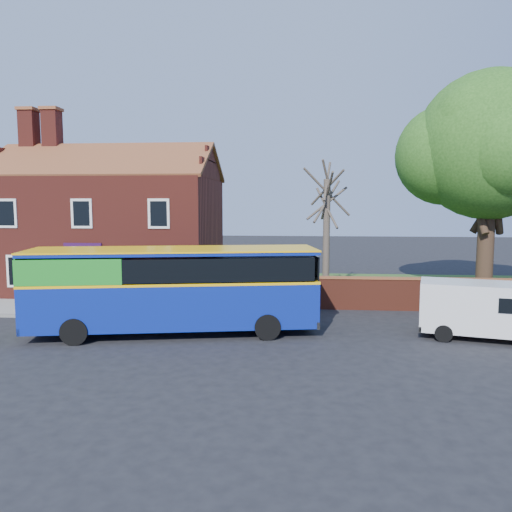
{
  "coord_description": "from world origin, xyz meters",
  "views": [
    {
      "loc": [
        4.0,
        -17.05,
        5.16
      ],
      "look_at": [
        2.11,
        5.0,
        2.78
      ],
      "focal_mm": 35.0,
      "sensor_mm": 36.0,
      "label": 1
    }
  ],
  "objects": [
    {
      "name": "ground",
      "position": [
        0.0,
        0.0,
        0.0
      ],
      "size": [
        120.0,
        120.0,
        0.0
      ],
      "primitive_type": "plane",
      "color": "black",
      "rests_on": "ground"
    },
    {
      "name": "pavement",
      "position": [
        -7.0,
        5.75,
        0.06
      ],
      "size": [
        18.0,
        3.5,
        0.12
      ],
      "primitive_type": "cube",
      "color": "gray",
      "rests_on": "ground"
    },
    {
      "name": "kerb",
      "position": [
        -7.0,
        4.0,
        0.07
      ],
      "size": [
        18.0,
        0.15,
        0.14
      ],
      "primitive_type": "cube",
      "color": "slate",
      "rests_on": "ground"
    },
    {
      "name": "grass_strip",
      "position": [
        13.0,
        13.0,
        0.02
      ],
      "size": [
        26.0,
        12.0,
        0.04
      ],
      "primitive_type": "cube",
      "color": "#426B28",
      "rests_on": "ground"
    },
    {
      "name": "shop_building",
      "position": [
        -7.02,
        11.5,
        3.41
      ],
      "size": [
        12.3,
        8.13,
        10.5
      ],
      "color": "maroon",
      "rests_on": "ground"
    },
    {
      "name": "boundary_wall",
      "position": [
        13.0,
        7.0,
        0.81
      ],
      "size": [
        22.0,
        0.38,
        1.6
      ],
      "color": "maroon",
      "rests_on": "ground"
    },
    {
      "name": "bus",
      "position": [
        -1.21,
        1.85,
        1.91
      ],
      "size": [
        11.4,
        4.75,
        3.37
      ],
      "rotation": [
        0.0,
        0.0,
        0.18
      ],
      "color": "navy",
      "rests_on": "ground"
    },
    {
      "name": "van_near",
      "position": [
        11.16,
        2.06,
        1.2
      ],
      "size": [
        5.22,
        3.11,
        2.15
      ],
      "rotation": [
        0.0,
        0.0,
        -0.25
      ],
      "color": "silver",
      "rests_on": "ground"
    },
    {
      "name": "large_tree",
      "position": [
        14.14,
        10.89,
        7.9
      ],
      "size": [
        9.9,
        7.83,
        12.07
      ],
      "color": "black",
      "rests_on": "ground"
    },
    {
      "name": "bare_tree",
      "position": [
        5.45,
        9.36,
        3.57
      ],
      "size": [
        2.61,
        3.11,
        6.95
      ],
      "color": "#4C4238",
      "rests_on": "ground"
    }
  ]
}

